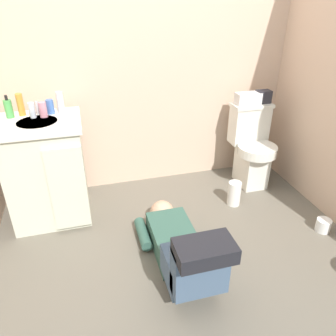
% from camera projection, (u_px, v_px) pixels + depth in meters
% --- Properties ---
extents(ground_plane, '(3.08, 3.01, 0.04)m').
position_uv_depth(ground_plane, '(178.00, 248.00, 2.39)').
color(ground_plane, '#676155').
extents(wall_back, '(2.74, 0.08, 2.40)m').
position_uv_depth(wall_back, '(143.00, 51.00, 2.70)').
color(wall_back, beige).
rests_on(wall_back, ground_plane).
extents(toilet, '(0.36, 0.46, 0.75)m').
position_uv_depth(toilet, '(252.00, 147.00, 3.02)').
color(toilet, white).
rests_on(toilet, ground_plane).
extents(vanity_cabinet, '(0.60, 0.53, 0.82)m').
position_uv_depth(vanity_cabinet, '(47.00, 170.00, 2.52)').
color(vanity_cabinet, beige).
rests_on(vanity_cabinet, ground_plane).
extents(faucet, '(0.02, 0.02, 0.10)m').
position_uv_depth(faucet, '(37.00, 108.00, 2.43)').
color(faucet, silver).
rests_on(faucet, vanity_cabinet).
extents(person_plumber, '(0.39, 1.06, 0.52)m').
position_uv_depth(person_plumber, '(181.00, 248.00, 2.11)').
color(person_plumber, '#33594C').
rests_on(person_plumber, ground_plane).
extents(tissue_box, '(0.22, 0.11, 0.10)m').
position_uv_depth(tissue_box, '(248.00, 98.00, 2.88)').
color(tissue_box, silver).
rests_on(tissue_box, toilet).
extents(toiletry_bag, '(0.12, 0.09, 0.11)m').
position_uv_depth(toiletry_bag, '(263.00, 97.00, 2.91)').
color(toiletry_bag, '#26262D').
rests_on(toiletry_bag, toilet).
extents(soap_dispenser, '(0.06, 0.06, 0.17)m').
position_uv_depth(soap_dispenser, '(9.00, 109.00, 2.36)').
color(soap_dispenser, '#4AA44E').
rests_on(soap_dispenser, vanity_cabinet).
extents(bottle_amber, '(0.05, 0.05, 0.16)m').
position_uv_depth(bottle_amber, '(20.00, 105.00, 2.40)').
color(bottle_amber, gold).
rests_on(bottle_amber, vanity_cabinet).
extents(bottle_clear, '(0.04, 0.04, 0.11)m').
position_uv_depth(bottle_clear, '(32.00, 110.00, 2.36)').
color(bottle_clear, silver).
rests_on(bottle_clear, vanity_cabinet).
extents(bottle_pink, '(0.06, 0.06, 0.11)m').
position_uv_depth(bottle_pink, '(43.00, 110.00, 2.38)').
color(bottle_pink, pink).
rests_on(bottle_pink, vanity_cabinet).
extents(bottle_blue, '(0.06, 0.06, 0.11)m').
position_uv_depth(bottle_blue, '(50.00, 107.00, 2.44)').
color(bottle_blue, '#436BB1').
rests_on(bottle_blue, vanity_cabinet).
extents(bottle_white, '(0.05, 0.05, 0.16)m').
position_uv_depth(bottle_white, '(60.00, 103.00, 2.44)').
color(bottle_white, white).
rests_on(bottle_white, vanity_cabinet).
extents(paper_towel_roll, '(0.11, 0.11, 0.22)m').
position_uv_depth(paper_towel_roll, '(234.00, 193.00, 2.80)').
color(paper_towel_roll, white).
rests_on(paper_towel_roll, ground_plane).
extents(toilet_paper_roll, '(0.11, 0.11, 0.10)m').
position_uv_depth(toilet_paper_roll, '(323.00, 225.00, 2.52)').
color(toilet_paper_roll, white).
rests_on(toilet_paper_roll, ground_plane).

